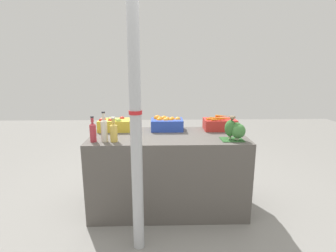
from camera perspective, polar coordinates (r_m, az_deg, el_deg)
ground_plane at (r=3.17m, az=0.00°, el=-16.99°), size 10.00×10.00×0.00m
market_table at (r=2.98m, az=0.00°, el=-9.89°), size 1.66×0.76×0.85m
support_pole at (r=2.12m, az=-7.03°, el=0.07°), size 0.11×0.11×2.22m
apple_crate at (r=3.08m, az=-11.55°, el=0.37°), size 0.37×0.24×0.16m
orange_crate at (r=3.04m, az=-0.33°, el=0.57°), size 0.37×0.24×0.17m
carrot_crate at (r=3.12m, az=11.18°, el=0.44°), size 0.37×0.24×0.16m
broccoli_pile at (r=2.70m, az=14.43°, el=-0.91°), size 0.23×0.19×0.20m
juice_bottle_ruby at (r=2.67m, az=-16.03°, el=-1.13°), size 0.06×0.06×0.26m
juice_bottle_cloudy at (r=2.64m, az=-13.73°, el=-0.70°), size 0.06×0.06×0.30m
juice_bottle_golden at (r=2.62m, az=-11.74°, el=-1.21°), size 0.07×0.07×0.25m
sparrow_bird at (r=2.67m, az=13.84°, el=1.80°), size 0.05×0.13×0.05m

